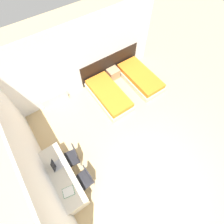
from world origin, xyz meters
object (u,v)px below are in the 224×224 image
at_px(chair_near_laptop, 72,157).
at_px(chair_near_notebook, 85,178).
at_px(bed_near_window, 109,95).
at_px(laptop, 56,165).
at_px(bed_near_door, 140,78).
at_px(nightstand, 113,74).

distance_m(chair_near_laptop, chair_near_notebook, 0.72).
xyz_separation_m(bed_near_window, laptop, (-2.65, -1.48, 0.60)).
distance_m(bed_near_door, chair_near_laptop, 3.97).
bearing_deg(chair_near_laptop, nightstand, 44.88).
bearing_deg(nightstand, chair_near_notebook, -135.30).
relative_size(bed_near_door, chair_near_notebook, 2.09).
xyz_separation_m(bed_near_window, nightstand, (0.75, 0.80, 0.01)).
bearing_deg(laptop, bed_near_window, 25.69).
height_order(bed_near_door, chair_near_notebook, chair_near_notebook).
height_order(chair_near_laptop, laptop, laptop).
xyz_separation_m(bed_near_window, bed_near_door, (1.50, 0.00, 0.00)).
bearing_deg(nightstand, laptop, -146.20).
xyz_separation_m(chair_near_laptop, laptop, (-0.45, -0.07, 0.30)).
relative_size(nightstand, laptop, 1.35).
distance_m(bed_near_window, chair_near_laptop, 2.63).
bearing_deg(bed_near_window, chair_near_notebook, -136.00).
height_order(chair_near_notebook, laptop, laptop).
xyz_separation_m(bed_near_window, chair_near_laptop, (-2.20, -1.41, 0.30)).
distance_m(nightstand, laptop, 4.13).
distance_m(chair_near_notebook, laptop, 0.84).
xyz_separation_m(bed_near_door, nightstand, (-0.75, 0.80, 0.01)).
bearing_deg(chair_near_notebook, bed_near_window, 40.32).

